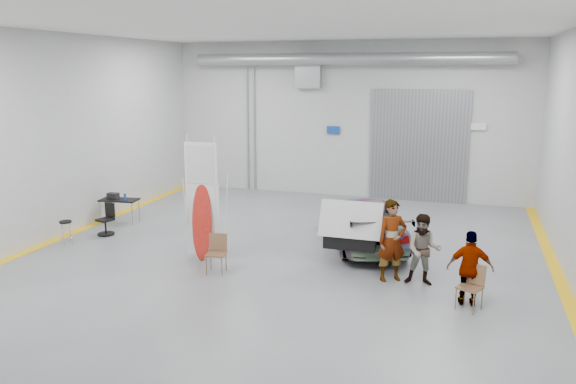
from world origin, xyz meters
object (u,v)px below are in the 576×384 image
(sedan_car, at_px, (365,221))
(person_a, at_px, (392,241))
(surfboard_display, at_px, (202,211))
(folding_chair_far, at_px, (469,296))
(person_c, at_px, (470,268))
(shop_stool, at_px, (66,233))
(person_b, at_px, (423,250))
(folding_chair_near, at_px, (216,261))
(work_table, at_px, (117,199))
(office_chair, at_px, (106,221))

(sedan_car, bearing_deg, person_a, 91.78)
(surfboard_display, bearing_deg, folding_chair_far, -10.17)
(folding_chair_far, bearing_deg, person_c, 119.02)
(folding_chair_far, xyz_separation_m, shop_stool, (-11.02, 1.13, 0.05))
(person_a, relative_size, person_b, 1.16)
(person_b, relative_size, folding_chair_near, 1.77)
(surfboard_display, bearing_deg, shop_stool, 179.87)
(surfboard_display, xyz_separation_m, shop_stool, (-4.31, -0.02, -0.99))
(folding_chair_near, bearing_deg, work_table, 137.58)
(folding_chair_far, xyz_separation_m, office_chair, (-10.53, 2.35, 0.12))
(folding_chair_far, distance_m, work_table, 11.64)
(person_b, relative_size, folding_chair_far, 1.78)
(sedan_car, bearing_deg, folding_chair_far, 106.06)
(shop_stool, bearing_deg, folding_chair_near, -8.73)
(folding_chair_near, height_order, shop_stool, folding_chair_near)
(surfboard_display, height_order, folding_chair_far, surfboard_display)
(shop_stool, height_order, office_chair, office_chair)
(person_c, relative_size, surfboard_display, 0.50)
(person_c, bearing_deg, office_chair, -16.39)
(person_a, xyz_separation_m, folding_chair_near, (-4.16, -0.83, -0.69))
(folding_chair_far, bearing_deg, surfboard_display, -163.99)
(shop_stool, relative_size, work_table, 0.54)
(sedan_car, bearing_deg, surfboard_display, 13.50)
(sedan_car, relative_size, person_a, 2.35)
(work_table, bearing_deg, office_chair, -69.51)
(person_a, xyz_separation_m, office_chair, (-8.75, 1.17, -0.56))
(work_table, distance_m, office_chair, 1.47)
(person_c, bearing_deg, shop_stool, -9.67)
(person_a, relative_size, folding_chair_near, 2.06)
(person_a, height_order, folding_chair_near, person_a)
(person_b, xyz_separation_m, office_chair, (-9.48, 1.22, -0.42))
(person_c, height_order, surfboard_display, surfboard_display)
(folding_chair_far, distance_m, office_chair, 10.79)
(person_c, xyz_separation_m, work_table, (-11.02, 3.43, -0.05))
(shop_stool, bearing_deg, person_c, -4.57)
(work_table, bearing_deg, person_c, -17.31)
(person_a, bearing_deg, person_b, -36.14)
(office_chair, bearing_deg, sedan_car, 26.73)
(folding_chair_far, height_order, shop_stool, folding_chair_far)
(sedan_car, xyz_separation_m, office_chair, (-7.64, -1.44, -0.25))
(office_chair, bearing_deg, shop_stool, -95.61)
(person_b, distance_m, folding_chair_near, 4.99)
(office_chair, bearing_deg, surfboard_display, -1.35)
(person_b, relative_size, person_c, 1.04)
(surfboard_display, relative_size, folding_chair_far, 3.47)
(office_chair, bearing_deg, person_c, 4.75)
(folding_chair_near, distance_m, shop_stool, 5.13)
(person_c, xyz_separation_m, shop_stool, (-11.00, 0.88, -0.47))
(surfboard_display, xyz_separation_m, office_chair, (-3.83, 1.20, -0.92))
(surfboard_display, distance_m, work_table, 5.05)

